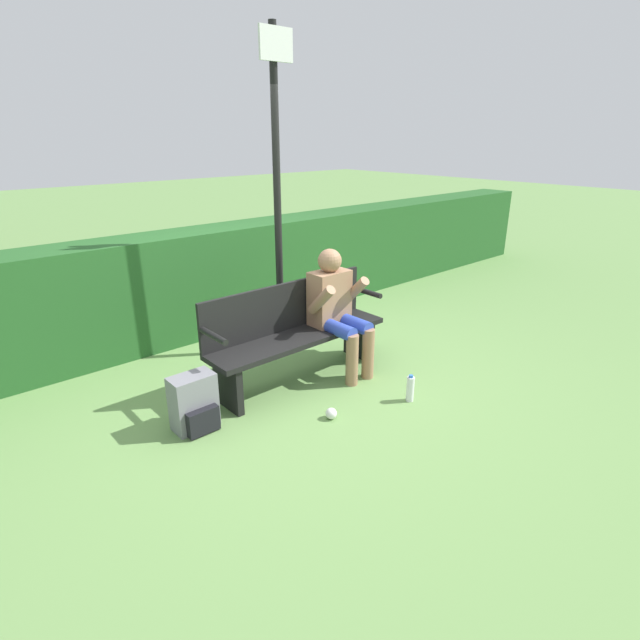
{
  "coord_description": "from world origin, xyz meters",
  "views": [
    {
      "loc": [
        -2.55,
        -3.17,
        2.11
      ],
      "look_at": [
        0.15,
        -0.1,
        0.57
      ],
      "focal_mm": 28.0,
      "sensor_mm": 36.0,
      "label": 1
    }
  ],
  "objects_px": {
    "park_bench": "(295,331)",
    "water_bottle": "(410,389)",
    "person_seated": "(337,306)",
    "signpost": "(277,184)",
    "backpack": "(195,404)"
  },
  "relations": [
    {
      "from": "park_bench",
      "to": "water_bottle",
      "type": "height_order",
      "value": "park_bench"
    },
    {
      "from": "person_seated",
      "to": "signpost",
      "type": "bearing_deg",
      "value": 98.8
    },
    {
      "from": "park_bench",
      "to": "signpost",
      "type": "height_order",
      "value": "signpost"
    },
    {
      "from": "park_bench",
      "to": "person_seated",
      "type": "xyz_separation_m",
      "value": [
        0.39,
        -0.12,
        0.18
      ]
    },
    {
      "from": "person_seated",
      "to": "water_bottle",
      "type": "distance_m",
      "value": 0.99
    },
    {
      "from": "person_seated",
      "to": "backpack",
      "type": "bearing_deg",
      "value": -178.86
    },
    {
      "from": "person_seated",
      "to": "signpost",
      "type": "distance_m",
      "value": 1.25
    },
    {
      "from": "backpack",
      "to": "signpost",
      "type": "bearing_deg",
      "value": 28.11
    },
    {
      "from": "park_bench",
      "to": "backpack",
      "type": "xyz_separation_m",
      "value": [
        -1.09,
        -0.15,
        -0.25
      ]
    },
    {
      "from": "person_seated",
      "to": "water_bottle",
      "type": "relative_size",
      "value": 4.84
    },
    {
      "from": "person_seated",
      "to": "water_bottle",
      "type": "xyz_separation_m",
      "value": [
        0.06,
        -0.84,
        -0.52
      ]
    },
    {
      "from": "water_bottle",
      "to": "signpost",
      "type": "xyz_separation_m",
      "value": [
        -0.16,
        1.55,
        1.55
      ]
    },
    {
      "from": "park_bench",
      "to": "signpost",
      "type": "distance_m",
      "value": 1.37
    },
    {
      "from": "backpack",
      "to": "water_bottle",
      "type": "xyz_separation_m",
      "value": [
        1.54,
        -0.81,
        -0.09
      ]
    },
    {
      "from": "person_seated",
      "to": "signpost",
      "type": "xyz_separation_m",
      "value": [
        -0.11,
        0.71,
        1.03
      ]
    }
  ]
}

